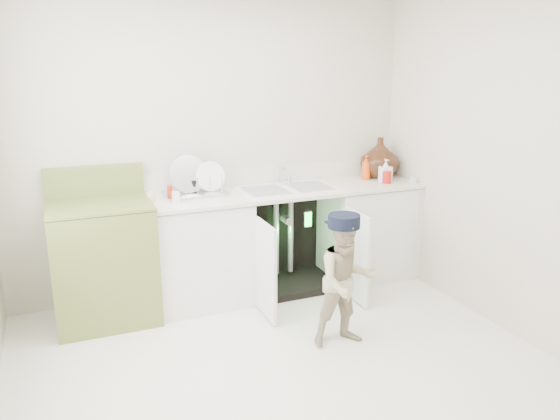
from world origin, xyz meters
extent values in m
plane|color=beige|center=(0.00, 0.00, 0.00)|extent=(3.50, 3.50, 0.00)
cube|color=beige|center=(0.00, 1.50, 1.25)|extent=(3.50, 2.50, 0.02)
cube|color=beige|center=(0.00, -1.50, 1.25)|extent=(3.50, 2.50, 0.02)
cube|color=beige|center=(1.75, 0.00, 1.25)|extent=(2.50, 3.00, 0.02)
cube|color=white|center=(-0.25, 1.20, 0.43)|extent=(0.80, 0.60, 0.86)
cube|color=white|center=(1.35, 1.20, 0.43)|extent=(0.80, 0.60, 0.86)
cube|color=black|center=(0.55, 1.47, 0.43)|extent=(0.80, 0.06, 0.86)
cube|color=black|center=(0.55, 1.20, 0.03)|extent=(0.80, 0.60, 0.06)
cylinder|color=gray|center=(0.48, 1.30, 0.45)|extent=(0.05, 0.05, 0.70)
cylinder|color=gray|center=(0.62, 1.30, 0.45)|extent=(0.05, 0.05, 0.70)
cylinder|color=gray|center=(0.55, 1.25, 0.62)|extent=(0.07, 0.18, 0.07)
cube|color=white|center=(0.15, 0.70, 0.40)|extent=(0.03, 0.40, 0.76)
cube|color=white|center=(0.95, 0.70, 0.40)|extent=(0.02, 0.40, 0.76)
cube|color=white|center=(0.55, 1.20, 0.89)|extent=(2.44, 0.64, 0.03)
cube|color=white|center=(0.55, 1.49, 0.98)|extent=(2.44, 0.02, 0.15)
cube|color=white|center=(0.55, 1.20, 0.90)|extent=(0.85, 0.55, 0.02)
cube|color=gray|center=(0.34, 1.20, 0.91)|extent=(0.34, 0.40, 0.01)
cube|color=gray|center=(0.76, 1.20, 0.91)|extent=(0.34, 0.40, 0.01)
cylinder|color=silver|center=(0.55, 1.42, 0.99)|extent=(0.03, 0.03, 0.17)
cylinder|color=silver|center=(0.55, 1.36, 1.06)|extent=(0.02, 0.14, 0.02)
cylinder|color=silver|center=(0.66, 1.42, 0.94)|extent=(0.04, 0.04, 0.06)
cylinder|color=silver|center=(1.68, 0.89, 0.55)|extent=(0.01, 0.01, 0.70)
cube|color=silver|center=(1.68, 0.98, 0.93)|extent=(0.04, 0.02, 0.06)
cube|color=silver|center=(-0.23, 1.32, 0.91)|extent=(0.50, 0.34, 0.02)
cylinder|color=silver|center=(-0.28, 1.34, 1.00)|extent=(0.31, 0.11, 0.30)
cylinder|color=white|center=(-0.10, 1.32, 0.99)|extent=(0.25, 0.06, 0.24)
cylinder|color=silver|center=(-0.43, 1.22, 1.00)|extent=(0.01, 0.01, 0.15)
cylinder|color=silver|center=(-0.33, 1.22, 1.00)|extent=(0.01, 0.01, 0.15)
cylinder|color=silver|center=(-0.23, 1.22, 1.00)|extent=(0.01, 0.01, 0.15)
cylinder|color=silver|center=(-0.13, 1.22, 1.00)|extent=(0.01, 0.01, 0.15)
cylinder|color=silver|center=(-0.03, 1.22, 1.00)|extent=(0.01, 0.01, 0.15)
imported|color=#432813|center=(1.55, 1.34, 1.09)|extent=(0.36, 0.36, 0.37)
imported|color=#EB4B0C|center=(1.38, 1.30, 1.01)|extent=(0.09, 0.09, 0.22)
imported|color=white|center=(1.49, 1.14, 1.00)|extent=(0.09, 0.10, 0.21)
cylinder|color=red|center=(1.47, 1.08, 0.96)|extent=(0.08, 0.08, 0.11)
cylinder|color=#AA230E|center=(-0.44, 1.28, 0.95)|extent=(0.05, 0.05, 0.10)
cylinder|color=beige|center=(-0.61, 1.20, 0.94)|extent=(0.06, 0.06, 0.08)
cylinder|color=black|center=(-0.24, 1.32, 0.96)|extent=(0.04, 0.04, 0.12)
cube|color=silver|center=(-0.44, 1.10, 0.95)|extent=(0.05, 0.05, 0.09)
cube|color=olive|center=(-1.00, 1.18, 0.46)|extent=(0.75, 0.65, 0.91)
cube|color=olive|center=(-1.00, 1.18, 0.93)|extent=(0.75, 0.65, 0.02)
cube|color=olive|center=(-1.00, 1.46, 1.05)|extent=(0.75, 0.06, 0.24)
cylinder|color=black|center=(-1.19, 1.02, 0.92)|extent=(0.17, 0.17, 0.02)
cylinder|color=silver|center=(-1.19, 1.02, 0.93)|extent=(0.20, 0.20, 0.01)
cylinder|color=black|center=(-1.19, 1.33, 0.92)|extent=(0.17, 0.17, 0.02)
cylinder|color=silver|center=(-1.19, 1.33, 0.93)|extent=(0.20, 0.20, 0.01)
cylinder|color=black|center=(-0.82, 1.02, 0.92)|extent=(0.17, 0.17, 0.02)
cylinder|color=silver|center=(-0.82, 1.02, 0.93)|extent=(0.20, 0.20, 0.01)
cylinder|color=black|center=(-0.82, 1.33, 0.92)|extent=(0.17, 0.17, 0.02)
cylinder|color=silver|center=(-0.82, 1.33, 0.93)|extent=(0.20, 0.20, 0.01)
imported|color=tan|center=(0.53, 0.11, 0.47)|extent=(0.48, 0.39, 0.94)
cylinder|color=black|center=(0.53, 0.11, 0.91)|extent=(0.24, 0.24, 0.09)
cube|color=black|center=(0.53, 0.21, 0.88)|extent=(0.18, 0.10, 0.01)
cube|color=black|center=(0.58, 0.86, 0.72)|extent=(0.07, 0.01, 0.14)
cube|color=#26F23F|center=(0.58, 0.85, 0.72)|extent=(0.06, 0.00, 0.12)
camera|label=1|loc=(-1.26, -2.99, 1.96)|focal=35.00mm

